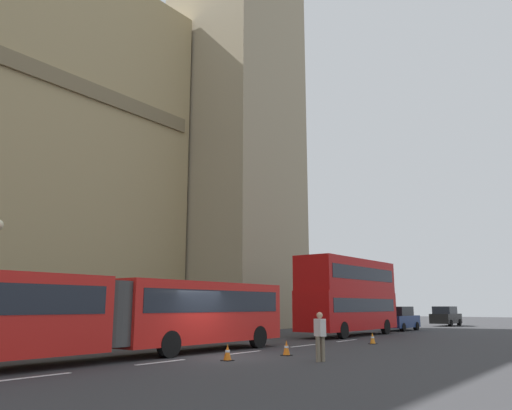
{
  "coord_description": "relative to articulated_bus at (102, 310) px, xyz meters",
  "views": [
    {
      "loc": [
        -15.07,
        -13.55,
        1.91
      ],
      "look_at": [
        9.45,
        5.08,
        8.06
      ],
      "focal_mm": 35.47,
      "sensor_mm": 36.0,
      "label": 1
    }
  ],
  "objects": [
    {
      "name": "traffic_cone_middle",
      "position": [
        5.66,
        -4.11,
        -1.46
      ],
      "size": [
        0.36,
        0.36,
        0.58
      ],
      "color": "black",
      "rests_on": "ground_plane"
    },
    {
      "name": "sedan_lead",
      "position": [
        27.89,
        0.12,
        -0.83
      ],
      "size": [
        4.4,
        1.86,
        1.85
      ],
      "color": "navy",
      "rests_on": "ground_plane"
    },
    {
      "name": "double_decker_bus",
      "position": [
        19.17,
        0.0,
        0.96
      ],
      "size": [
        9.73,
        2.54,
        4.9
      ],
      "color": "#B20F0F",
      "rests_on": "ground_plane"
    },
    {
      "name": "ground_plane",
      "position": [
        3.71,
        -1.99,
        -1.75
      ],
      "size": [
        160.0,
        160.0,
        0.0
      ],
      "primitive_type": "plane",
      "color": "#333335"
    },
    {
      "name": "articulated_bus",
      "position": [
        0.0,
        0.0,
        0.0
      ],
      "size": [
        18.78,
        2.54,
        2.9
      ],
      "color": "red",
      "rests_on": "ground_plane"
    },
    {
      "name": "lane_centre_marking",
      "position": [
        1.05,
        -1.99,
        -1.74
      ],
      "size": [
        29.8,
        0.16,
        0.01
      ],
      "color": "silver",
      "rests_on": "ground_plane"
    },
    {
      "name": "sedan_trailing",
      "position": [
        39.65,
        0.1,
        -0.83
      ],
      "size": [
        4.4,
        1.86,
        1.85
      ],
      "color": "black",
      "rests_on": "ground_plane"
    },
    {
      "name": "traffic_cone_west",
      "position": [
        2.82,
        -3.5,
        -1.46
      ],
      "size": [
        0.36,
        0.36,
        0.58
      ],
      "color": "black",
      "rests_on": "ground_plane"
    },
    {
      "name": "traffic_cone_east",
      "position": [
        13.4,
        -4.2,
        -1.46
      ],
      "size": [
        0.36,
        0.36,
        0.58
      ],
      "color": "black",
      "rests_on": "ground_plane"
    },
    {
      "name": "pedestrian_near_cones",
      "position": [
        4.54,
        -6.29,
        -0.83
      ],
      "size": [
        0.38,
        0.46,
        1.69
      ],
      "color": "#726651",
      "rests_on": "ground_plane"
    }
  ]
}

